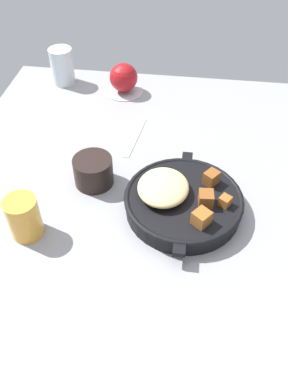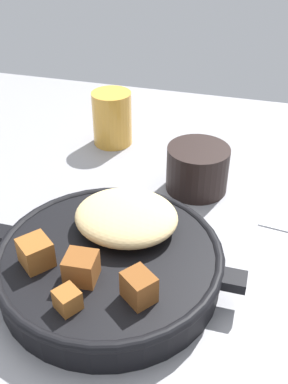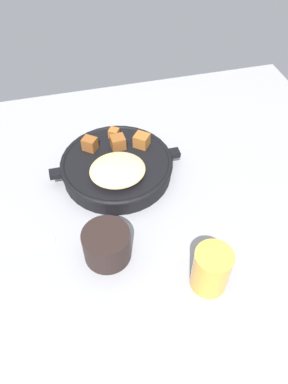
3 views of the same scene
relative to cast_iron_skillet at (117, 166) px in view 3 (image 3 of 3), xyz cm
name	(u,v)px [view 3 (image 3 of 3)]	position (x,y,z in cm)	size (l,w,h in cm)	color
ground_plane	(127,211)	(-0.12, 10.08, -4.08)	(115.66, 92.69, 2.40)	gray
cast_iron_skillet	(117,166)	(0.00, 0.00, 0.00)	(29.67, 25.32, 7.39)	black
butter_knife	(11,245)	(24.04, 13.70, -2.70)	(17.09, 1.60, 0.36)	silver
juice_glass_amber	(211,270)	(-10.56, 30.70, 1.69)	(6.64, 6.64, 9.13)	gold
coffee_mug_dark	(107,245)	(5.95, 20.49, 0.48)	(8.95, 8.95, 6.71)	black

